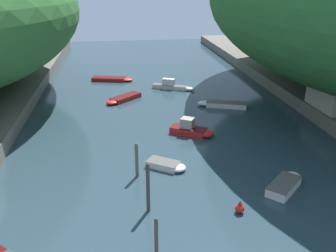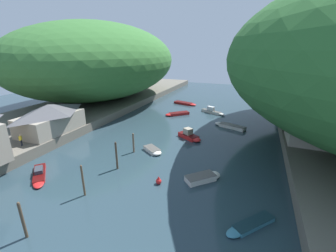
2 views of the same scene
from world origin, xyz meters
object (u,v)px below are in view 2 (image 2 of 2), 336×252
object	(u,v)px
person_on_quay	(21,139)
person_by_boathouse	(53,128)
boat_small_dinghy	(186,103)
boat_white_cruiser	(39,175)
right_bank_cottage	(313,128)
boat_far_upstream	(229,126)
boat_near_quay	(213,112)
boat_open_rowboat	(176,114)
boat_cabin_cruiser	(153,150)
boat_red_skiff	(204,177)
boathouse_shed	(50,118)
channel_buoy_near	(159,181)
boat_navy_launch	(249,226)
boat_mid_channel	(190,136)

from	to	relation	value
person_on_quay	person_by_boathouse	bearing A→B (deg)	-26.07
boat_small_dinghy	boat_white_cruiser	world-z (taller)	boat_white_cruiser
right_bank_cottage	boat_far_upstream	bearing A→B (deg)	151.52
boat_near_quay	boat_open_rowboat	bearing A→B (deg)	-33.09
boat_cabin_cruiser	boat_red_skiff	bearing A→B (deg)	96.98
boathouse_shed	boat_cabin_cruiser	bearing A→B (deg)	6.61
right_bank_cottage	boat_white_cruiser	xyz separation A→B (m)	(-31.11, -19.76, -3.50)
boat_red_skiff	boat_white_cruiser	world-z (taller)	boat_white_cruiser
boat_small_dinghy	boat_white_cruiser	distance (m)	41.60
boat_cabin_cruiser	boat_far_upstream	world-z (taller)	boat_far_upstream
boat_open_rowboat	boat_small_dinghy	distance (m)	10.61
boat_white_cruiser	channel_buoy_near	world-z (taller)	channel_buoy_near
right_bank_cottage	channel_buoy_near	world-z (taller)	right_bank_cottage
boat_open_rowboat	person_by_boathouse	xyz separation A→B (m)	(-12.84, -22.34, 2.28)
channel_buoy_near	boat_navy_launch	bearing A→B (deg)	-17.88
boat_near_quay	boat_navy_launch	size ratio (longest dim) A/B	1.34
boat_near_quay	boat_white_cruiser	distance (m)	37.83
boathouse_shed	person_on_quay	size ratio (longest dim) A/B	6.13
boat_small_dinghy	boat_mid_channel	xyz separation A→B (m)	(7.92, -23.08, 0.25)
boat_cabin_cruiser	person_by_boathouse	world-z (taller)	person_by_boathouse
channel_buoy_near	boat_white_cruiser	bearing A→B (deg)	-163.93
boat_red_skiff	boat_mid_channel	size ratio (longest dim) A/B	0.87
boat_mid_channel	person_by_boathouse	distance (m)	22.16
boat_navy_launch	boat_open_rowboat	bearing A→B (deg)	-19.47
boat_near_quay	boat_cabin_cruiser	world-z (taller)	boat_near_quay
boat_white_cruiser	channel_buoy_near	bearing A→B (deg)	148.20
boat_small_dinghy	boat_navy_launch	bearing A→B (deg)	39.08
boathouse_shed	boat_mid_channel	bearing A→B (deg)	23.24
boat_open_rowboat	boat_small_dinghy	size ratio (longest dim) A/B	0.77
boathouse_shed	boat_open_rowboat	xyz separation A→B (m)	(14.08, 21.53, -3.67)
right_bank_cottage	boat_far_upstream	size ratio (longest dim) A/B	1.08
boat_small_dinghy	boat_open_rowboat	bearing A→B (deg)	20.27
boat_mid_channel	channel_buoy_near	size ratio (longest dim) A/B	4.83
boathouse_shed	channel_buoy_near	size ratio (longest dim) A/B	10.49
boat_navy_launch	person_by_boathouse	size ratio (longest dim) A/B	2.73
boat_far_upstream	channel_buoy_near	size ratio (longest dim) A/B	6.45
boat_near_quay	boat_red_skiff	size ratio (longest dim) A/B	1.49
boathouse_shed	boat_near_quay	distance (m)	34.00
boat_navy_launch	boat_near_quay	bearing A→B (deg)	-33.75
right_bank_cottage	boat_navy_launch	xyz separation A→B (m)	(-7.43, -18.95, -3.55)
boat_cabin_cruiser	boat_navy_launch	size ratio (longest dim) A/B	0.80
boat_near_quay	boat_open_rowboat	world-z (taller)	boat_near_quay
boathouse_shed	boat_far_upstream	xyz separation A→B (m)	(26.33, 17.33, -3.62)
boat_cabin_cruiser	boat_red_skiff	xyz separation A→B (m)	(8.68, -4.47, 0.08)
boat_far_upstream	person_on_quay	size ratio (longest dim) A/B	3.77
boat_cabin_cruiser	boat_navy_launch	distance (m)	17.33
boat_small_dinghy	boat_mid_channel	size ratio (longest dim) A/B	1.41
boat_small_dinghy	boat_near_quay	bearing A→B (deg)	69.37
boat_cabin_cruiser	boat_white_cruiser	bearing A→B (deg)	-7.01
right_bank_cottage	boat_open_rowboat	distance (m)	27.18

